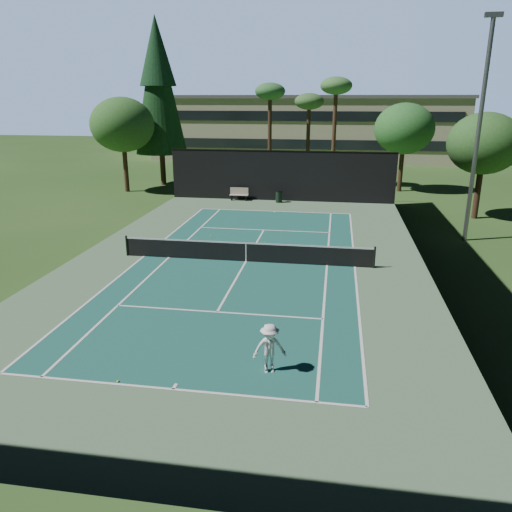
{
  "coord_description": "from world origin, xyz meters",
  "views": [
    {
      "loc": [
        4.33,
        -23.85,
        8.04
      ],
      "look_at": [
        1.0,
        -3.0,
        1.3
      ],
      "focal_mm": 35.0,
      "sensor_mm": 36.0,
      "label": 1
    }
  ],
  "objects_px": {
    "player": "(270,349)",
    "tennis_ball_a": "(118,381)",
    "tennis_ball_d": "(197,238)",
    "park_bench": "(239,194)",
    "tennis_net": "(246,251)",
    "tennis_ball_b": "(211,236)",
    "tennis_ball_c": "(265,243)",
    "trash_bin": "(279,197)"
  },
  "relations": [
    {
      "from": "player",
      "to": "tennis_ball_a",
      "type": "bearing_deg",
      "value": 179.45
    },
    {
      "from": "tennis_net",
      "to": "tennis_ball_d",
      "type": "distance_m",
      "value": 5.26
    },
    {
      "from": "tennis_ball_c",
      "to": "trash_bin",
      "type": "height_order",
      "value": "trash_bin"
    },
    {
      "from": "tennis_ball_a",
      "to": "tennis_ball_d",
      "type": "distance_m",
      "value": 15.67
    },
    {
      "from": "tennis_net",
      "to": "tennis_ball_a",
      "type": "bearing_deg",
      "value": -98.37
    },
    {
      "from": "player",
      "to": "tennis_ball_b",
      "type": "distance_m",
      "value": 15.98
    },
    {
      "from": "player",
      "to": "park_bench",
      "type": "distance_m",
      "value": 26.79
    },
    {
      "from": "player",
      "to": "tennis_ball_c",
      "type": "xyz_separation_m",
      "value": [
        -2.12,
        13.97,
        -0.77
      ]
    },
    {
      "from": "tennis_net",
      "to": "tennis_ball_b",
      "type": "xyz_separation_m",
      "value": [
        -2.97,
        4.48,
        -0.52
      ]
    },
    {
      "from": "tennis_ball_a",
      "to": "tennis_ball_d",
      "type": "bearing_deg",
      "value": 96.89
    },
    {
      "from": "tennis_ball_d",
      "to": "park_bench",
      "type": "height_order",
      "value": "park_bench"
    },
    {
      "from": "tennis_net",
      "to": "tennis_ball_d",
      "type": "bearing_deg",
      "value": 133.69
    },
    {
      "from": "player",
      "to": "tennis_ball_a",
      "type": "distance_m",
      "value": 4.6
    },
    {
      "from": "tennis_ball_a",
      "to": "tennis_ball_c",
      "type": "height_order",
      "value": "tennis_ball_a"
    },
    {
      "from": "tennis_ball_c",
      "to": "trash_bin",
      "type": "bearing_deg",
      "value": 92.7
    },
    {
      "from": "trash_bin",
      "to": "tennis_net",
      "type": "bearing_deg",
      "value": -89.75
    },
    {
      "from": "park_bench",
      "to": "tennis_net",
      "type": "bearing_deg",
      "value": -77.81
    },
    {
      "from": "tennis_ball_c",
      "to": "tennis_ball_d",
      "type": "bearing_deg",
      "value": 176.08
    },
    {
      "from": "tennis_ball_d",
      "to": "trash_bin",
      "type": "xyz_separation_m",
      "value": [
        3.55,
        11.47,
        0.45
      ]
    },
    {
      "from": "tennis_net",
      "to": "tennis_ball_a",
      "type": "xyz_separation_m",
      "value": [
        -1.73,
        -11.77,
        -0.52
      ]
    },
    {
      "from": "tennis_net",
      "to": "tennis_ball_a",
      "type": "height_order",
      "value": "tennis_net"
    },
    {
      "from": "park_bench",
      "to": "player",
      "type": "bearing_deg",
      "value": -77.08
    },
    {
      "from": "tennis_net",
      "to": "tennis_ball_b",
      "type": "distance_m",
      "value": 5.4
    },
    {
      "from": "tennis_ball_a",
      "to": "player",
      "type": "bearing_deg",
      "value": 16.74
    },
    {
      "from": "tennis_net",
      "to": "tennis_ball_a",
      "type": "distance_m",
      "value": 11.91
    },
    {
      "from": "tennis_ball_d",
      "to": "trash_bin",
      "type": "bearing_deg",
      "value": 72.81
    },
    {
      "from": "player",
      "to": "tennis_ball_c",
      "type": "relative_size",
      "value": 25.51
    },
    {
      "from": "tennis_ball_a",
      "to": "park_bench",
      "type": "relative_size",
      "value": 0.05
    },
    {
      "from": "tennis_net",
      "to": "player",
      "type": "xyz_separation_m",
      "value": [
        2.61,
        -10.47,
        0.24
      ]
    },
    {
      "from": "tennis_ball_a",
      "to": "tennis_ball_b",
      "type": "height_order",
      "value": "tennis_ball_a"
    },
    {
      "from": "tennis_ball_b",
      "to": "tennis_ball_c",
      "type": "height_order",
      "value": "tennis_ball_b"
    },
    {
      "from": "player",
      "to": "tennis_ball_a",
      "type": "xyz_separation_m",
      "value": [
        -4.34,
        -1.31,
        -0.76
      ]
    },
    {
      "from": "tennis_ball_a",
      "to": "tennis_ball_c",
      "type": "bearing_deg",
      "value": 81.73
    },
    {
      "from": "tennis_ball_a",
      "to": "tennis_ball_c",
      "type": "relative_size",
      "value": 1.21
    },
    {
      "from": "player",
      "to": "park_bench",
      "type": "height_order",
      "value": "player"
    },
    {
      "from": "tennis_ball_c",
      "to": "tennis_ball_b",
      "type": "bearing_deg",
      "value": 164.17
    },
    {
      "from": "tennis_net",
      "to": "park_bench",
      "type": "height_order",
      "value": "tennis_net"
    },
    {
      "from": "player",
      "to": "tennis_net",
      "type": "bearing_deg",
      "value": 86.7
    },
    {
      "from": "trash_bin",
      "to": "tennis_ball_c",
      "type": "bearing_deg",
      "value": -87.3
    },
    {
      "from": "tennis_ball_c",
      "to": "tennis_ball_d",
      "type": "xyz_separation_m",
      "value": [
        -4.1,
        0.28,
        0.0
      ]
    },
    {
      "from": "tennis_net",
      "to": "tennis_ball_c",
      "type": "xyz_separation_m",
      "value": [
        0.49,
        3.5,
        -0.53
      ]
    },
    {
      "from": "player",
      "to": "trash_bin",
      "type": "xyz_separation_m",
      "value": [
        -2.68,
        25.72,
        -0.32
      ]
    }
  ]
}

